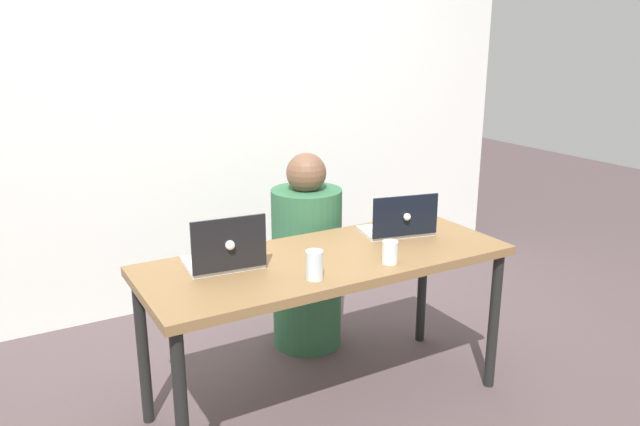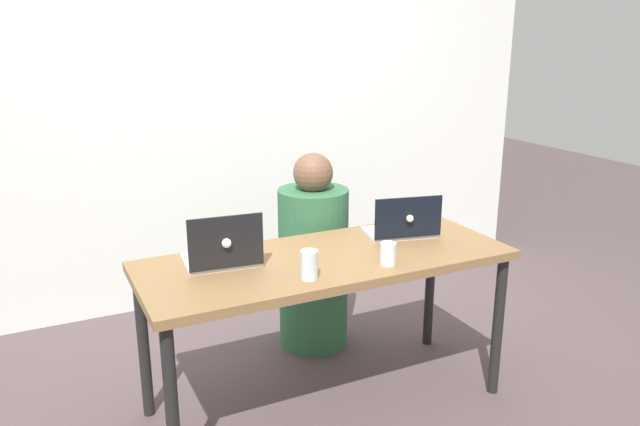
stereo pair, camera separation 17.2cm
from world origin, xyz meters
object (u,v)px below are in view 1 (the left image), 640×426
at_px(person_at_center, 307,262).
at_px(water_glass_right, 390,254).
at_px(laptop_back_left, 225,256).
at_px(laptop_back_right, 399,225).
at_px(water_glass_left, 314,267).

distance_m(person_at_center, water_glass_right, 0.82).
distance_m(laptop_back_left, water_glass_right, 0.69).
bearing_deg(laptop_back_right, laptop_back_left, 11.73).
bearing_deg(laptop_back_left, laptop_back_right, -174.79).
relative_size(laptop_back_right, water_glass_left, 3.09).
relative_size(laptop_back_left, water_glass_right, 3.39).
bearing_deg(water_glass_right, laptop_back_right, 48.04).
height_order(water_glass_right, water_glass_left, water_glass_left).
bearing_deg(laptop_back_right, water_glass_left, 36.70).
bearing_deg(water_glass_right, person_at_center, 88.82).
relative_size(laptop_back_left, water_glass_left, 2.79).
bearing_deg(laptop_back_left, water_glass_right, 160.25).
distance_m(laptop_back_right, laptop_back_left, 0.89).
xyz_separation_m(person_at_center, laptop_back_right, (0.25, -0.48, 0.30)).
xyz_separation_m(person_at_center, water_glass_left, (-0.38, -0.76, 0.31)).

